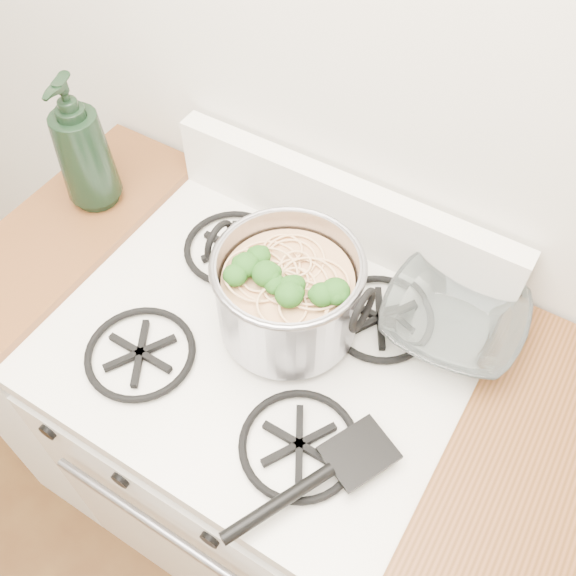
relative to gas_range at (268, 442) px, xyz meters
The scene contains 6 objects.
gas_range is the anchor object (origin of this frame).
counter_left 0.51m from the gas_range, behind, with size 0.25×0.65×0.92m.
stock_pot 0.57m from the gas_range, 60.19° to the left, with size 0.30×0.27×0.18m.
spatula 0.58m from the gas_range, 23.23° to the right, with size 0.29×0.31×0.02m, color black, non-canonical shape.
glass_bowl 0.61m from the gas_range, 33.48° to the left, with size 0.10×0.10×0.03m, color white.
bottle 0.82m from the gas_range, 167.28° to the left, with size 0.12×0.12×0.30m, color black.
Camera 1 is at (0.38, 0.73, 1.92)m, focal length 40.00 mm.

